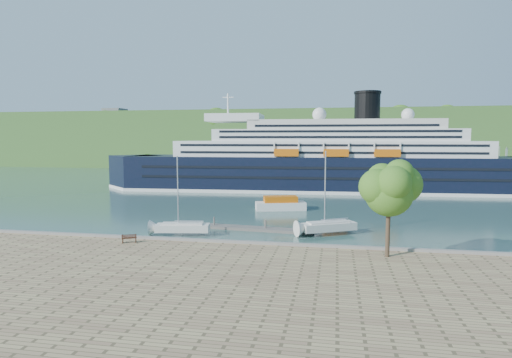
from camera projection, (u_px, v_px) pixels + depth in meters
name	position (u px, v px, depth m)	size (l,w,h in m)	color
ground	(238.00, 252.00, 46.90)	(400.00, 400.00, 0.00)	#2F5450
far_hillside	(313.00, 140.00, 187.64)	(400.00, 50.00, 24.00)	#365C25
quay_coping	(237.00, 242.00, 46.60)	(220.00, 0.50, 0.30)	slate
cruise_ship	(319.00, 142.00, 100.81)	(103.70, 15.10, 23.29)	black
park_bench	(129.00, 238.00, 46.81)	(1.65, 0.68, 1.06)	#472214
promenade_tree	(389.00, 204.00, 40.88)	(6.14, 6.14, 10.16)	#34691B
floating_pontoon	(252.00, 229.00, 58.06)	(16.70, 2.04, 0.37)	slate
sailboat_white_near	(182.00, 198.00, 54.28)	(7.54, 2.09, 9.74)	silver
sailboat_white_far	(329.00, 195.00, 54.75)	(7.99, 2.22, 10.32)	silver
tender_launch	(281.00, 203.00, 74.36)	(8.72, 2.98, 2.41)	#C75B0B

